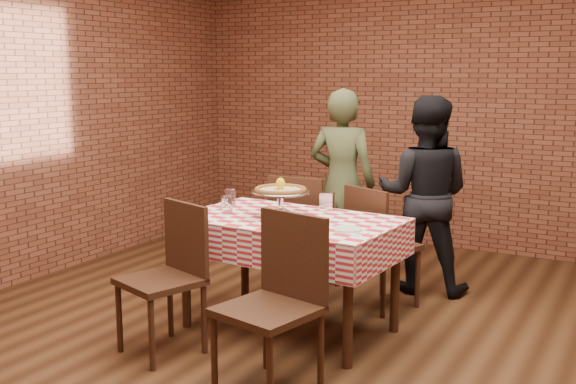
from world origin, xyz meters
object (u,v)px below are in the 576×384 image
(chair_far_left, at_px, (306,233))
(water_glass_right, at_px, (230,198))
(chair_near_right, at_px, (268,307))
(diner_black, at_px, (424,195))
(table, at_px, (289,274))
(condiment_caddy, at_px, (327,202))
(water_glass_left, at_px, (227,205))
(pizza, at_px, (281,191))
(pizza_stand, at_px, (281,204))
(diner_olive, at_px, (342,183))
(chair_near_left, at_px, (160,281))
(chair_far_right, at_px, (383,247))

(chair_far_left, bearing_deg, water_glass_right, 64.58)
(chair_near_right, bearing_deg, diner_black, 97.50)
(diner_black, bearing_deg, table, 57.64)
(condiment_caddy, distance_m, chair_far_left, 0.71)
(water_glass_left, bearing_deg, pizza, 10.55)
(pizza_stand, height_order, diner_black, diner_black)
(pizza, bearing_deg, condiment_caddy, 62.98)
(table, distance_m, pizza_stand, 0.47)
(water_glass_left, bearing_deg, condiment_caddy, 36.83)
(pizza_stand, distance_m, chair_near_right, 0.98)
(pizza_stand, xyz_separation_m, diner_olive, (-0.17, 1.33, -0.06))
(diner_olive, bearing_deg, water_glass_left, 76.76)
(chair_near_left, height_order, chair_far_right, chair_near_left)
(chair_far_left, bearing_deg, pizza, 102.75)
(pizza_stand, relative_size, chair_far_right, 0.43)
(chair_near_right, height_order, chair_far_left, chair_near_right)
(pizza, bearing_deg, water_glass_left, -169.45)
(water_glass_right, bearing_deg, chair_far_right, 32.25)
(table, xyz_separation_m, diner_olive, (-0.22, 1.31, 0.40))
(pizza_stand, distance_m, condiment_caddy, 0.38)
(table, height_order, pizza_stand, pizza_stand)
(chair_near_left, height_order, diner_olive, diner_olive)
(pizza_stand, relative_size, condiment_caddy, 3.06)
(pizza_stand, xyz_separation_m, chair_far_right, (0.43, 0.74, -0.40))
(chair_near_left, distance_m, chair_far_left, 1.51)
(water_glass_right, bearing_deg, pizza_stand, -17.23)
(condiment_caddy, xyz_separation_m, chair_far_left, (-0.40, 0.46, -0.36))
(table, xyz_separation_m, chair_far_left, (-0.29, 0.79, 0.09))
(condiment_caddy, bearing_deg, chair_near_right, -91.86)
(chair_near_right, distance_m, diner_olive, 2.25)
(pizza_stand, bearing_deg, water_glass_left, -169.45)
(chair_near_left, xyz_separation_m, chair_far_left, (0.21, 1.50, 0.01))
(diner_olive, bearing_deg, pizza, 92.21)
(chair_far_right, bearing_deg, pizza, 82.74)
(table, relative_size, water_glass_right, 11.58)
(pizza, bearing_deg, chair_near_left, -122.02)
(condiment_caddy, height_order, chair_near_right, chair_near_right)
(chair_near_left, bearing_deg, water_glass_left, 102.05)
(pizza_stand, relative_size, water_glass_right, 3.24)
(water_glass_right, distance_m, chair_near_right, 1.36)
(diner_black, bearing_deg, chair_far_left, 19.30)
(condiment_caddy, distance_m, chair_near_right, 1.23)
(water_glass_right, xyz_separation_m, diner_olive, (0.33, 1.18, -0.04))
(condiment_caddy, bearing_deg, chair_far_left, 118.46)
(water_glass_right, height_order, chair_near_right, chair_near_right)
(chair_far_left, height_order, chair_far_right, chair_far_left)
(chair_far_left, distance_m, diner_olive, 0.62)
(table, bearing_deg, condiment_caddy, 70.34)
(table, relative_size, diner_olive, 0.88)
(chair_near_right, bearing_deg, pizza_stand, 127.52)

